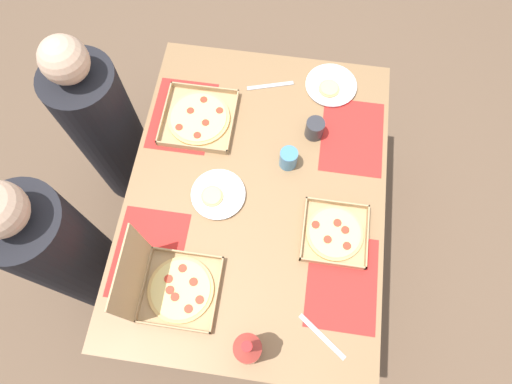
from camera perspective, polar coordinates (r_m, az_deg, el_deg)
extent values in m
plane|color=brown|center=(2.46, 0.00, -6.56)|extent=(6.00, 6.00, 0.00)
cylinder|color=#3F3328|center=(2.04, 11.09, -22.62)|extent=(0.07, 0.07, 0.71)
cylinder|color=#3F3328|center=(2.42, 13.15, 8.87)|extent=(0.07, 0.07, 0.71)
cylinder|color=#3F3328|center=(2.09, -15.96, -18.59)|extent=(0.07, 0.07, 0.71)
cylinder|color=#3F3328|center=(2.45, -8.69, 11.61)|extent=(0.07, 0.07, 0.71)
cube|color=#936D47|center=(1.77, 0.00, -0.18)|extent=(1.39, 1.04, 0.03)
cube|color=red|center=(1.68, 11.17, -11.43)|extent=(0.36, 0.26, 0.00)
cube|color=red|center=(1.91, 12.44, 7.12)|extent=(0.36, 0.26, 0.00)
cube|color=red|center=(1.73, -13.84, -7.88)|extent=(0.36, 0.26, 0.00)
cube|color=red|center=(1.95, -9.59, 9.88)|extent=(0.36, 0.26, 0.00)
cube|color=tan|center=(1.72, 10.17, -5.41)|extent=(0.25, 0.25, 0.01)
cube|color=tan|center=(1.67, 9.96, -9.21)|extent=(0.01, 0.25, 0.03)
cube|color=tan|center=(1.75, 10.57, -1.42)|extent=(0.01, 0.25, 0.03)
cube|color=tan|center=(1.73, 14.29, -5.71)|extent=(0.25, 0.01, 0.03)
cube|color=tan|center=(1.69, 6.18, -4.72)|extent=(0.25, 0.01, 0.03)
cylinder|color=#E0B76B|center=(1.71, 10.22, -5.32)|extent=(0.22, 0.22, 0.01)
cylinder|color=#EFD67F|center=(1.71, 10.27, -5.24)|extent=(0.20, 0.20, 0.00)
cylinder|color=red|center=(1.72, 10.59, -3.98)|extent=(0.03, 0.03, 0.00)
cylinder|color=red|center=(1.70, 7.80, -4.24)|extent=(0.03, 0.03, 0.00)
cylinder|color=red|center=(1.69, 9.34, -6.13)|extent=(0.03, 0.03, 0.00)
cylinder|color=red|center=(1.70, 11.80, -6.91)|extent=(0.03, 0.03, 0.00)
cylinder|color=red|center=(1.71, 11.58, -4.87)|extent=(0.03, 0.03, 0.00)
cube|color=tan|center=(1.92, -7.45, 9.41)|extent=(0.30, 0.30, 0.01)
cube|color=tan|center=(1.84, -8.41, 5.76)|extent=(0.01, 0.30, 0.03)
cube|color=tan|center=(1.99, -6.68, 13.32)|extent=(0.01, 0.30, 0.03)
cube|color=tan|center=(1.89, -3.04, 9.21)|extent=(0.30, 0.01, 0.03)
cube|color=tan|center=(1.95, -11.87, 10.10)|extent=(0.30, 0.01, 0.03)
cylinder|color=#E0B76B|center=(1.92, -7.49, 9.55)|extent=(0.27, 0.27, 0.01)
cylinder|color=#EFD67F|center=(1.91, -7.51, 9.67)|extent=(0.24, 0.24, 0.00)
cylinder|color=red|center=(1.95, -6.84, 11.90)|extent=(0.03, 0.03, 0.00)
cylinder|color=red|center=(1.93, -8.57, 10.47)|extent=(0.03, 0.03, 0.00)
cylinder|color=red|center=(1.89, -10.02, 8.34)|extent=(0.03, 0.03, 0.00)
cylinder|color=red|center=(1.86, -7.68, 7.36)|extent=(0.03, 0.03, 0.00)
cylinder|color=red|center=(1.89, -6.61, 8.99)|extent=(0.03, 0.03, 0.00)
cylinder|color=red|center=(1.92, -4.78, 10.57)|extent=(0.03, 0.03, 0.00)
cube|color=tan|center=(1.67, -9.74, -12.50)|extent=(0.28, 0.28, 0.01)
cube|color=tan|center=(1.64, -10.85, -16.97)|extent=(0.01, 0.28, 0.03)
cube|color=tan|center=(1.68, -8.89, -7.91)|extent=(0.01, 0.28, 0.03)
cube|color=tan|center=(1.63, -5.13, -13.19)|extent=(0.28, 0.01, 0.03)
cube|color=tan|center=(1.68, -14.38, -11.54)|extent=(0.28, 0.01, 0.03)
cylinder|color=#E0B76B|center=(1.66, -9.79, -12.45)|extent=(0.24, 0.24, 0.01)
cylinder|color=#EFD67F|center=(1.65, -9.84, -12.40)|extent=(0.22, 0.22, 0.00)
cylinder|color=red|center=(1.66, -9.57, -9.79)|extent=(0.03, 0.03, 0.00)
cylinder|color=red|center=(1.66, -11.35, -11.07)|extent=(0.03, 0.03, 0.00)
cylinder|color=red|center=(1.66, -11.17, -12.45)|extent=(0.03, 0.03, 0.00)
cylinder|color=red|center=(1.65, -10.54, -13.32)|extent=(0.03, 0.03, 0.00)
cylinder|color=red|center=(1.63, -8.81, -14.84)|extent=(0.03, 0.03, 0.00)
cylinder|color=red|center=(1.63, -7.37, -13.79)|extent=(0.03, 0.03, 0.00)
cylinder|color=red|center=(1.65, -8.17, -11.54)|extent=(0.03, 0.03, 0.00)
cube|color=tan|center=(1.54, -16.01, -10.38)|extent=(0.28, 0.02, 0.28)
cylinder|color=white|center=(1.75, -4.94, -0.37)|extent=(0.21, 0.21, 0.01)
cylinder|color=white|center=(1.75, -4.96, -0.27)|extent=(0.22, 0.22, 0.01)
cylinder|color=#E0B76B|center=(1.74, -5.76, -0.55)|extent=(0.09, 0.09, 0.01)
cylinder|color=#EFD67F|center=(1.73, -5.78, -0.48)|extent=(0.07, 0.07, 0.00)
cylinder|color=white|center=(2.03, 9.75, 13.49)|extent=(0.22, 0.22, 0.01)
cylinder|color=white|center=(2.02, 9.79, 13.62)|extent=(0.23, 0.23, 0.01)
cylinder|color=#E0B76B|center=(2.00, 9.52, 13.17)|extent=(0.09, 0.09, 0.01)
cylinder|color=#EFD67F|center=(2.00, 9.55, 13.27)|extent=(0.08, 0.08, 0.00)
cylinder|color=#B2382D|center=(1.52, -1.05, -19.90)|extent=(0.09, 0.09, 0.22)
cone|color=#B2382D|center=(1.39, -1.14, -19.68)|extent=(0.09, 0.09, 0.04)
cylinder|color=#B2382D|center=(1.34, -1.18, -19.59)|extent=(0.03, 0.03, 0.06)
cylinder|color=red|center=(1.31, -1.21, -19.52)|extent=(0.03, 0.03, 0.01)
cylinder|color=teal|center=(1.77, 4.26, 4.39)|extent=(0.07, 0.07, 0.09)
cylinder|color=#333338|center=(1.85, 7.67, 8.20)|extent=(0.08, 0.08, 0.09)
cube|color=#B7B7BC|center=(1.64, 8.61, -18.17)|extent=(0.14, 0.18, 0.00)
cube|color=#B7B7BC|center=(2.01, 1.88, 13.71)|extent=(0.08, 0.21, 0.00)
cylinder|color=black|center=(2.10, -23.03, -7.62)|extent=(0.32, 0.32, 0.98)
cylinder|color=black|center=(2.31, -18.49, 7.08)|extent=(0.32, 0.32, 0.93)
sphere|color=#D1A889|center=(1.87, -23.79, 15.50)|extent=(0.19, 0.19, 0.19)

